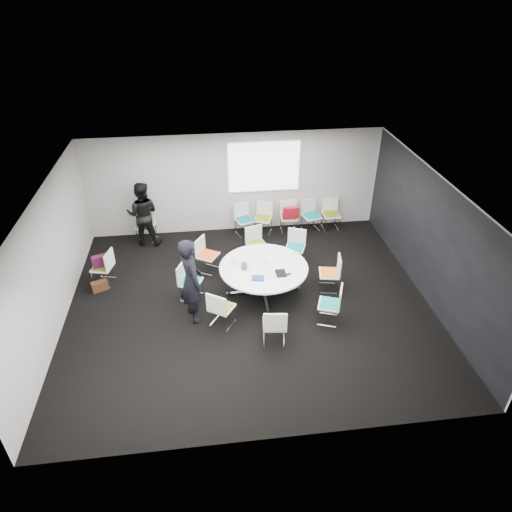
{
  "coord_description": "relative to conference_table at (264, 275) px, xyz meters",
  "views": [
    {
      "loc": [
        -0.86,
        -8.03,
        6.44
      ],
      "look_at": [
        0.2,
        0.4,
        1.0
      ],
      "focal_mm": 32.0,
      "sensor_mm": 36.0,
      "label": 1
    }
  ],
  "objects": [
    {
      "name": "chair_ring_g",
      "position": [
        -0.01,
        -1.64,
        -0.24
      ],
      "size": [
        0.51,
        0.5,
        0.88
      ],
      "rotation": [
        0.0,
        0.0,
        6.16
      ],
      "color": "silver",
      "rests_on": "ground"
    },
    {
      "name": "cup",
      "position": [
        0.09,
        0.18,
        0.26
      ],
      "size": [
        0.08,
        0.08,
        0.09
      ],
      "primitive_type": "cylinder",
      "color": "white",
      "rests_on": "conference_table"
    },
    {
      "name": "red_jacket",
      "position": [
        1.11,
        2.58,
        0.19
      ],
      "size": [
        0.44,
        0.16,
        0.36
      ],
      "primitive_type": "cube",
      "rotation": [
        0.17,
        0.0,
        0.01
      ],
      "color": "maroon",
      "rests_on": "chair_back_c"
    },
    {
      "name": "chair_ring_e",
      "position": [
        -1.66,
        0.02,
        -0.24
      ],
      "size": [
        0.59,
        0.59,
        0.88
      ],
      "rotation": [
        0.0,
        0.0,
        4.33
      ],
      "color": "silver",
      "rests_on": "ground"
    },
    {
      "name": "chair_back_b",
      "position": [
        0.38,
        2.81,
        -0.24
      ],
      "size": [
        0.59,
        0.58,
        0.88
      ],
      "rotation": [
        0.0,
        0.0,
        2.78
      ],
      "color": "silver",
      "rests_on": "ground"
    },
    {
      "name": "chair_spare_left",
      "position": [
        -3.69,
        0.87,
        -0.24
      ],
      "size": [
        0.55,
        0.56,
        0.88
      ],
      "rotation": [
        0.0,
        0.0,
        1.31
      ],
      "color": "silver",
      "rests_on": "ground"
    },
    {
      "name": "chair_ring_c",
      "position": [
        0.02,
        1.45,
        -0.24
      ],
      "size": [
        0.57,
        0.56,
        0.88
      ],
      "rotation": [
        0.0,
        0.0,
        3.44
      ],
      "color": "silver",
      "rests_on": "ground"
    },
    {
      "name": "conference_table",
      "position": [
        0.0,
        0.0,
        0.0
      ],
      "size": [
        1.99,
        1.99,
        0.73
      ],
      "color": "silver",
      "rests_on": "ground"
    },
    {
      "name": "chair_ring_h",
      "position": [
        1.25,
        -1.15,
        -0.24
      ],
      "size": [
        0.58,
        0.59,
        0.88
      ],
      "rotation": [
        0.0,
        0.0,
        7.49
      ],
      "color": "silver",
      "rests_on": "ground"
    },
    {
      "name": "person_main",
      "position": [
        -1.6,
        -0.66,
        0.45
      ],
      "size": [
        0.67,
        0.82,
        1.93
      ],
      "primitive_type": "imported",
      "rotation": [
        0.0,
        0.0,
        1.9
      ],
      "color": "black",
      "rests_on": "ground"
    },
    {
      "name": "chair_ring_b",
      "position": [
        0.97,
        1.18,
        -0.24
      ],
      "size": [
        0.6,
        0.59,
        0.88
      ],
      "rotation": [
        0.0,
        0.0,
        2.75
      ],
      "color": "silver",
      "rests_on": "ground"
    },
    {
      "name": "notebook_black",
      "position": [
        0.34,
        -0.31,
        0.23
      ],
      "size": [
        0.23,
        0.31,
        0.02
      ],
      "primitive_type": "cube",
      "rotation": [
        0.0,
        0.0,
        0.03
      ],
      "color": "black",
      "rests_on": "conference_table"
    },
    {
      "name": "phone",
      "position": [
        0.49,
        -0.37,
        0.22
      ],
      "size": [
        0.16,
        0.12,
        0.01
      ],
      "primitive_type": "cube",
      "rotation": [
        0.0,
        0.0,
        0.37
      ],
      "color": "black",
      "rests_on": "conference_table"
    },
    {
      "name": "papers_right",
      "position": [
        0.62,
        0.26,
        0.22
      ],
      "size": [
        0.35,
        0.29,
        0.0
      ],
      "primitive_type": "cube",
      "rotation": [
        0.0,
        0.0,
        0.32
      ],
      "color": "silver",
      "rests_on": "conference_table"
    },
    {
      "name": "chair_person_back",
      "position": [
        -2.86,
        2.8,
        -0.24
      ],
      "size": [
        0.57,
        0.56,
        0.88
      ],
      "rotation": [
        0.0,
        0.0,
        2.86
      ],
      "color": "silver",
      "rests_on": "ground"
    },
    {
      "name": "person_back",
      "position": [
        -2.86,
        2.64,
        0.37
      ],
      "size": [
        0.93,
        0.76,
        1.77
      ],
      "primitive_type": "imported",
      "rotation": [
        0.0,
        0.0,
        3.03
      ],
      "color": "black",
      "rests_on": "ground"
    },
    {
      "name": "tablet_folio",
      "position": [
        -0.19,
        -0.44,
        0.23
      ],
      "size": [
        0.29,
        0.24,
        0.03
      ],
      "primitive_type": "cube",
      "rotation": [
        0.0,
        0.0,
        -0.18
      ],
      "color": "navy",
      "rests_on": "conference_table"
    },
    {
      "name": "chair_ring_a",
      "position": [
        1.54,
        -0.04,
        -0.24
      ],
      "size": [
        0.52,
        0.53,
        0.88
      ],
      "rotation": [
        0.0,
        0.0,
        1.39
      ],
      "color": "silver",
      "rests_on": "ground"
    },
    {
      "name": "projection_screen",
      "position": [
        0.43,
        3.1,
        1.34
      ],
      "size": [
        1.9,
        0.03,
        1.35
      ],
      "primitive_type": "cube",
      "color": "white",
      "rests_on": "room_shell"
    },
    {
      "name": "laptop",
      "position": [
        -0.39,
        0.05,
        0.23
      ],
      "size": [
        0.23,
        0.33,
        0.02
      ],
      "primitive_type": "imported",
      "rotation": [
        0.0,
        0.0,
        1.48
      ],
      "color": "#333338",
      "rests_on": "conference_table"
    },
    {
      "name": "laptop_lid",
      "position": [
        -0.63,
        0.09,
        0.35
      ],
      "size": [
        0.14,
        0.28,
        0.22
      ],
      "primitive_type": "cube",
      "rotation": [
        0.0,
        0.0,
        2.02
      ],
      "color": "silver",
      "rests_on": "conference_table"
    },
    {
      "name": "maroon_bag",
      "position": [
        -3.71,
        0.87,
        0.11
      ],
      "size": [
        0.42,
        0.27,
        0.28
      ],
      "primitive_type": "cube",
      "rotation": [
        0.0,
        0.0,
        0.37
      ],
      "color": "#45122F",
      "rests_on": "chair_spare_left"
    },
    {
      "name": "chair_back_d",
      "position": [
        1.76,
        2.78,
        -0.24
      ],
      "size": [
        0.56,
        0.55,
        0.88
      ],
      "rotation": [
        0.0,
        0.0,
        3.41
      ],
      "color": "silver",
      "rests_on": "ground"
    },
    {
      "name": "chair_back_e",
      "position": [
        2.34,
        2.81,
        -0.24
      ],
      "size": [
        0.46,
        0.45,
        0.88
      ],
      "rotation": [
        0.0,
        0.0,
        3.15
      ],
      "color": "silver",
      "rests_on": "ground"
    },
    {
      "name": "papers_front",
      "position": [
        0.78,
        -0.03,
        0.22
      ],
      "size": [
        0.36,
        0.32,
        0.0
      ],
      "primitive_type": "cube",
      "rotation": [
        0.0,
        0.0,
        -0.44
      ],
      "color": "white",
      "rests_on": "conference_table"
    },
    {
      "name": "chair_ring_d",
      "position": [
        -1.24,
        1.09,
        -0.24
      ],
      "size": [
        0.62,
        0.62,
        0.88
      ],
      "rotation": [
        0.0,
        0.0,
        4.18
      ],
      "color": "silver",
      "rests_on": "ground"
    },
    {
      "name": "chair_back_a",
      "position": [
        -0.14,
        2.79,
        -0.24
      ],
      "size": [
        0.59,
        0.58,
        0.88
      ],
      "rotation": [
        0.0,
        0.0,
        3.51
      ],
      "color": "silver",
      "rests_on": "ground"
    },
    {
      "name": "chair_back_c",
      "position": [
        1.11,
        2.81,
        -0.24
      ],
      "size": [
        0.47,
        0.46,
        0.88
      ],
      "rotation": [
        0.0,
        0.0,
        3.11
      ],
      "color": "silver",
      "rests_on": "ground"
    },
    {
      "name": "room_shell",
      "position": [
        -0.27,
        -0.36,
        0.89
      ],
      "size": [
        8.08,
        7.08,
        2.88
      ],
      "color": "black",
      "rests_on": "ground"
    },
    {
      "name": "brown_bag",
      "position": [
        -3.78,
        0.58,
        -0.39
      ],
      "size": [
        0.39,
        0.29,
        0.24
      ],
      "primitive_type": "cube",
      "rotation": [
        0.0,
        0.0,
        0.42
      ],
      "color": "#472916",
      "rests_on": "ground"
    },
    {
      "name": "chair_ring_f",
      "position": [
        -1.02,
        -0.98,
        -0.24
      ],
      "size": [
        0.63,
        0.63,
        0.88
      ],
      "rotation": [
        0.0,
        0.0,
        5.7
      ],
      "color": "silver",
      "rests_on": "ground"
    }
  ]
}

